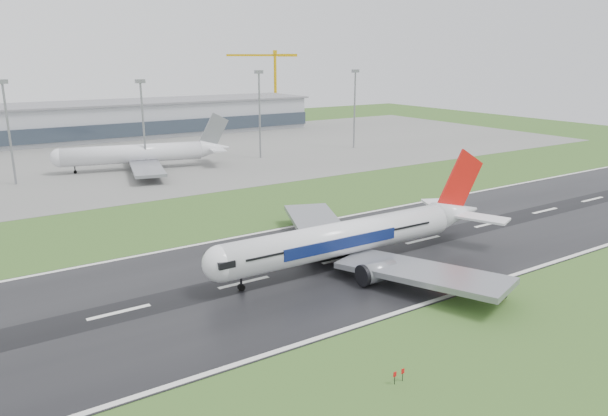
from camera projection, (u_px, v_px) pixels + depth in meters
ground at (244, 283)px, 90.17m from camera, size 520.00×520.00×0.00m
runway at (244, 283)px, 90.15m from camera, size 400.00×45.00×0.10m
apron at (79, 163)px, 191.37m from camera, size 400.00×130.00×0.08m
terminal at (47, 124)px, 237.99m from camera, size 240.00×36.00×15.00m
main_airliner at (361, 215)px, 96.78m from camera, size 59.75×56.98×17.41m
parked_airliner at (140, 144)px, 178.78m from camera, size 67.20×64.19×16.75m
tower_crane at (275, 86)px, 310.89m from camera, size 37.95×14.75×39.29m
runway_sign at (502, 297)px, 83.63m from camera, size 2.30×0.28×1.04m
floodmast_2 at (9, 135)px, 155.76m from camera, size 0.64×0.64×28.30m
floodmast_3 at (144, 128)px, 175.80m from camera, size 0.64×0.64×27.53m
floodmast_4 at (260, 117)px, 197.41m from camera, size 0.64×0.64×29.77m
floodmast_5 at (355, 111)px, 219.81m from camera, size 0.64×0.64×29.49m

